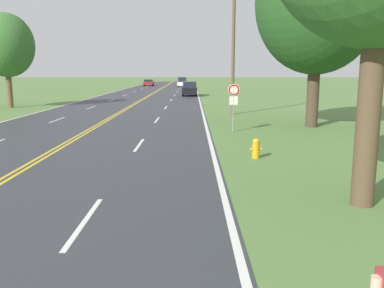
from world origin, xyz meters
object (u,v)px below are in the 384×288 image
(traffic_sign, at_px, (232,96))
(tree_behind_sign, at_px, (4,45))
(tree_left_verge, at_px, (315,3))
(fire_hydrant, at_px, (254,148))
(car_black_suv_nearest, at_px, (188,88))
(car_white_van_approaching, at_px, (180,82))
(car_red_hatchback_mid_near, at_px, (147,82))

(traffic_sign, bearing_deg, tree_behind_sign, 141.47)
(tree_left_verge, bearing_deg, fire_hydrant, -117.96)
(car_black_suv_nearest, relative_size, car_white_van_approaching, 1.14)
(car_white_van_approaching, relative_size, car_red_hatchback_mid_near, 1.04)
(traffic_sign, height_order, car_red_hatchback_mid_near, traffic_sign)
(tree_behind_sign, xyz_separation_m, car_red_hatchback_mid_near, (6.57, 51.57, -4.53))
(tree_behind_sign, height_order, car_black_suv_nearest, tree_behind_sign)
(fire_hydrant, bearing_deg, car_red_hatchback_mid_near, 99.04)
(car_black_suv_nearest, bearing_deg, car_white_van_approaching, -176.07)
(car_white_van_approaching, bearing_deg, car_black_suv_nearest, 3.82)
(fire_hydrant, bearing_deg, tree_behind_sign, 131.09)
(car_black_suv_nearest, height_order, car_white_van_approaching, car_white_van_approaching)
(tree_behind_sign, height_order, car_red_hatchback_mid_near, tree_behind_sign)
(tree_left_verge, height_order, car_white_van_approaching, tree_left_verge)
(fire_hydrant, relative_size, traffic_sign, 0.29)
(car_black_suv_nearest, relative_size, car_red_hatchback_mid_near, 1.19)
(tree_behind_sign, relative_size, car_red_hatchback_mid_near, 2.02)
(traffic_sign, xyz_separation_m, car_white_van_approaching, (-4.03, 59.51, -0.89))
(tree_behind_sign, relative_size, car_black_suv_nearest, 1.70)
(traffic_sign, distance_m, tree_behind_sign, 23.13)
(tree_left_verge, height_order, car_black_suv_nearest, tree_left_verge)
(fire_hydrant, height_order, car_black_suv_nearest, car_black_suv_nearest)
(tree_left_verge, xyz_separation_m, car_black_suv_nearest, (-7.08, 29.08, -5.82))
(fire_hydrant, height_order, car_red_hatchback_mid_near, car_red_hatchback_mid_near)
(car_red_hatchback_mid_near, bearing_deg, tree_left_verge, -166.11)
(fire_hydrant, bearing_deg, car_white_van_approaching, 93.66)
(fire_hydrant, height_order, traffic_sign, traffic_sign)
(fire_hydrant, relative_size, car_white_van_approaching, 0.18)
(car_red_hatchback_mid_near, bearing_deg, fire_hydrant, -171.12)
(tree_behind_sign, bearing_deg, traffic_sign, -38.53)
(car_white_van_approaching, distance_m, car_red_hatchback_mid_near, 9.64)
(car_black_suv_nearest, xyz_separation_m, car_white_van_approaching, (-1.61, 28.48, 0.02))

